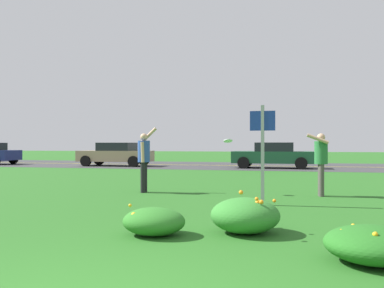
{
  "coord_description": "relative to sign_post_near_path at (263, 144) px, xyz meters",
  "views": [
    {
      "loc": [
        1.61,
        -2.75,
        1.37
      ],
      "look_at": [
        -1.05,
        8.08,
        1.37
      ],
      "focal_mm": 39.11,
      "sensor_mm": 36.0,
      "label": 1
    }
  ],
  "objects": [
    {
      "name": "daylily_clump_near_camera",
      "position": [
        1.58,
        -4.26,
        -1.16
      ],
      "size": [
        1.13,
        1.14,
        0.42
      ],
      "color": "#23661E",
      "rests_on": "ground"
    },
    {
      "name": "daylily_clump_mid_center",
      "position": [
        -1.36,
        -3.5,
        -1.16
      ],
      "size": [
        0.95,
        0.82,
        0.46
      ],
      "color": "#2D7526",
      "rests_on": "ground"
    },
    {
      "name": "person_catcher_green_shirt",
      "position": [
        1.37,
        2.0,
        -0.38
      ],
      "size": [
        0.56,
        0.51,
        1.65
      ],
      "color": "#287038",
      "rests_on": "ground"
    },
    {
      "name": "frisbee_white",
      "position": [
        -1.07,
        1.86,
        0.09
      ],
      "size": [
        0.25,
        0.24,
        0.13
      ],
      "color": "white"
    },
    {
      "name": "person_thrower_blue_shirt",
      "position": [
        -3.44,
        1.71,
        -0.36
      ],
      "size": [
        0.48,
        0.5,
        1.85
      ],
      "color": "#2D4C9E",
      "rests_on": "ground"
    },
    {
      "name": "car_dark_green_center_left",
      "position": [
        -0.48,
        14.63,
        -0.63
      ],
      "size": [
        4.5,
        2.0,
        1.45
      ],
      "color": "#194C2D",
      "rests_on": "ground"
    },
    {
      "name": "ground_plane",
      "position": [
        -0.92,
        5.05,
        -1.37
      ],
      "size": [
        120.0,
        120.0,
        0.0
      ],
      "primitive_type": "plane",
      "color": "#26601E"
    },
    {
      "name": "sign_post_near_path",
      "position": [
        0.0,
        0.0,
        0.0
      ],
      "size": [
        0.56,
        0.1,
        2.24
      ],
      "color": "#93969B",
      "rests_on": "ground"
    },
    {
      "name": "highway_center_stripe",
      "position": [
        -0.92,
        16.79,
        -1.36
      ],
      "size": [
        120.0,
        0.16,
        0.0
      ],
      "primitive_type": "cube",
      "color": "yellow",
      "rests_on": "ground"
    },
    {
      "name": "daylily_clump_mid_right",
      "position": [
        -0.05,
        -3.01,
        -1.09
      ],
      "size": [
        1.07,
        1.03,
        0.6
      ],
      "color": "#337F2D",
      "rests_on": "ground"
    },
    {
      "name": "car_tan_center_right",
      "position": [
        -10.1,
        14.63,
        -0.63
      ],
      "size": [
        4.5,
        2.0,
        1.45
      ],
      "color": "#937F60",
      "rests_on": "ground"
    },
    {
      "name": "highway_strip",
      "position": [
        -0.92,
        16.79,
        -1.36
      ],
      "size": [
        120.0,
        9.59,
        0.01
      ],
      "primitive_type": "cube",
      "color": "#38383A",
      "rests_on": "ground"
    }
  ]
}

